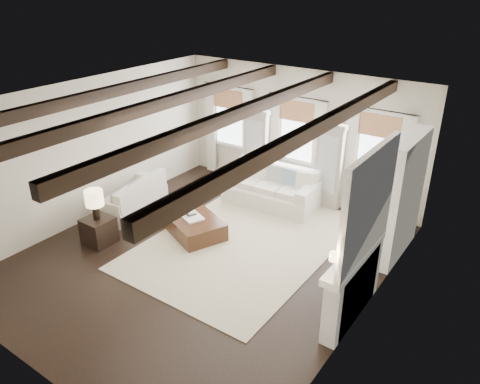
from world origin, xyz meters
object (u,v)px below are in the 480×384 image
Objects in this scene: sofa_back at (272,189)px; side_table_back at (252,173)px; sofa_left at (133,198)px; ottoman at (193,224)px; side_table_front at (99,231)px.

sofa_back is 3.97× the size of side_table_back.
sofa_left is 1.33× the size of ottoman.
side_table_front is (-2.03, -3.67, -0.10)m from sofa_back.
side_table_front is 4.53m from side_table_back.
side_table_back reaches higher than ottoman.
sofa_back is 4.19m from side_table_front.
ottoman is 3.00m from side_table_back.
sofa_left reaches higher than side_table_back.
sofa_left is 3.31m from side_table_back.
sofa_left is 3.51× the size of side_table_front.
side_table_back is at bearing 64.02° from sofa_left.
sofa_back reaches higher than side_table_front.
sofa_left is 3.46× the size of side_table_back.
side_table_back is (0.93, 4.43, 0.00)m from side_table_front.
sofa_back is at bearing 40.92° from sofa_left.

